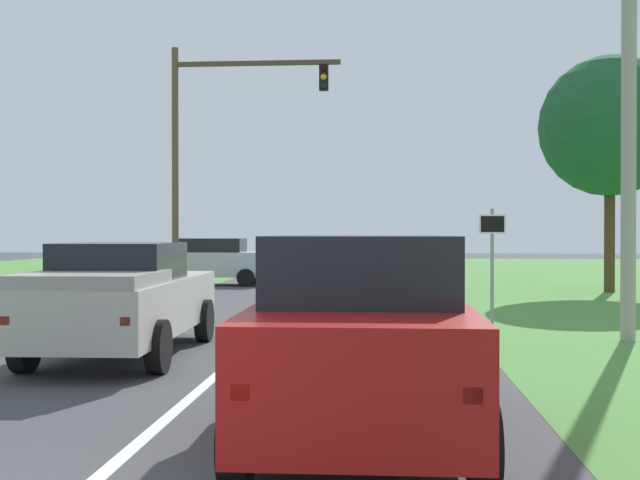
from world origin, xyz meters
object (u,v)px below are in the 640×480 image
traffic_light (213,135)px  keep_moving_sign (492,250)px  crossing_suv_far (215,260)px  pickup_truck_lead (123,298)px  oak_tree_right (610,126)px  utility_pole_right (629,67)px  red_suv_near (362,333)px

traffic_light → keep_moving_sign: 13.69m
keep_moving_sign → crossing_suv_far: 15.51m
keep_moving_sign → crossing_suv_far: keep_moving_sign is taller
pickup_truck_lead → traffic_light: (-1.72, 15.30, 4.57)m
oak_tree_right → traffic_light: bearing=179.5°
oak_tree_right → utility_pole_right: utility_pole_right is taller
pickup_truck_lead → oak_tree_right: size_ratio=0.70×
keep_moving_sign → utility_pole_right: bearing=-51.4°
red_suv_near → traffic_light: size_ratio=0.54×
pickup_truck_lead → utility_pole_right: utility_pole_right is taller
red_suv_near → keep_moving_sign: keep_moving_sign is taller
pickup_truck_lead → crossing_suv_far: 18.06m
pickup_truck_lead → traffic_light: bearing=96.4°
pickup_truck_lead → keep_moving_sign: size_ratio=2.17×
pickup_truck_lead → crossing_suv_far: bearing=97.0°
red_suv_near → crossing_suv_far: red_suv_near is taller
red_suv_near → pickup_truck_lead: red_suv_near is taller
oak_tree_right → crossing_suv_far: 15.29m
utility_pole_right → pickup_truck_lead: bearing=-164.0°
oak_tree_right → pickup_truck_lead: bearing=-128.5°
crossing_suv_far → pickup_truck_lead: bearing=-83.0°
keep_moving_sign → red_suv_near: bearing=-104.5°
pickup_truck_lead → crossing_suv_far: pickup_truck_lead is taller
pickup_truck_lead → keep_moving_sign: 8.64m
oak_tree_right → utility_pole_right: size_ratio=0.78×
keep_moving_sign → oak_tree_right: size_ratio=0.32×
keep_moving_sign → utility_pole_right: (2.18, -2.73, 3.55)m
red_suv_near → keep_moving_sign: (2.68, 10.33, 0.60)m
oak_tree_right → keep_moving_sign: bearing=-118.2°
keep_moving_sign → oak_tree_right: oak_tree_right is taller
red_suv_near → crossing_suv_far: 23.80m
red_suv_near → utility_pole_right: utility_pole_right is taller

